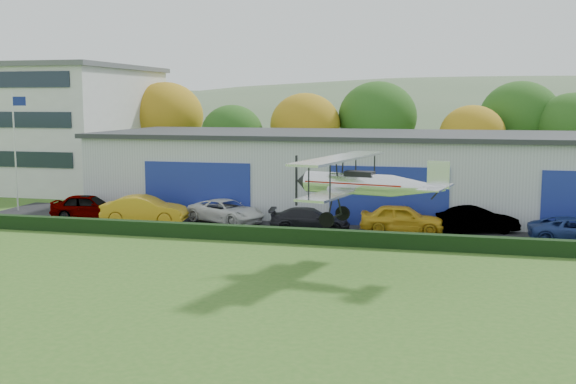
% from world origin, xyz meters
% --- Properties ---
extents(ground, '(300.00, 300.00, 0.00)m').
position_xyz_m(ground, '(0.00, 0.00, 0.00)').
color(ground, '#33611E').
rests_on(ground, ground).
extents(apron, '(48.00, 9.00, 0.05)m').
position_xyz_m(apron, '(3.00, 21.00, 0.03)').
color(apron, black).
rests_on(apron, ground).
extents(hedge, '(46.00, 0.60, 0.80)m').
position_xyz_m(hedge, '(3.00, 16.20, 0.40)').
color(hedge, black).
rests_on(hedge, ground).
extents(hangar, '(40.60, 12.60, 5.30)m').
position_xyz_m(hangar, '(5.00, 27.98, 2.66)').
color(hangar, '#B2B7BC').
rests_on(hangar, ground).
extents(office_block, '(20.60, 15.60, 10.40)m').
position_xyz_m(office_block, '(-28.00, 35.00, 5.21)').
color(office_block, silver).
rests_on(office_block, ground).
extents(flagpole, '(1.05, 0.10, 8.00)m').
position_xyz_m(flagpole, '(-19.88, 22.00, 4.78)').
color(flagpole, silver).
rests_on(flagpole, ground).
extents(tree_belt, '(75.70, 13.22, 10.12)m').
position_xyz_m(tree_belt, '(0.85, 40.62, 5.61)').
color(tree_belt, '#3D2614').
rests_on(tree_belt, ground).
extents(distant_hills, '(430.00, 196.00, 56.00)m').
position_xyz_m(distant_hills, '(-4.38, 140.00, -13.05)').
color(distant_hills, '#4C6642').
rests_on(distant_hills, ground).
extents(car_0, '(4.83, 2.72, 1.55)m').
position_xyz_m(car_0, '(-13.64, 20.20, 0.83)').
color(car_0, gray).
rests_on(car_0, apron).
extents(car_1, '(5.29, 2.53, 1.67)m').
position_xyz_m(car_1, '(-9.42, 19.44, 0.89)').
color(car_1, gold).
rests_on(car_1, apron).
extents(car_2, '(5.54, 4.16, 1.40)m').
position_xyz_m(car_2, '(-4.71, 20.92, 0.75)').
color(car_2, silver).
rests_on(car_2, apron).
extents(car_3, '(4.81, 2.53, 1.33)m').
position_xyz_m(car_3, '(0.83, 19.34, 0.72)').
color(car_3, black).
rests_on(car_3, apron).
extents(car_4, '(4.78, 2.11, 1.60)m').
position_xyz_m(car_4, '(5.98, 20.23, 0.85)').
color(car_4, gold).
rests_on(car_4, apron).
extents(car_5, '(4.72, 3.00, 1.47)m').
position_xyz_m(car_5, '(10.10, 21.22, 0.78)').
color(car_5, gray).
rests_on(car_5, apron).
extents(biplane, '(7.11, 8.10, 3.01)m').
position_xyz_m(biplane, '(4.85, 11.35, 3.91)').
color(biplane, silver).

